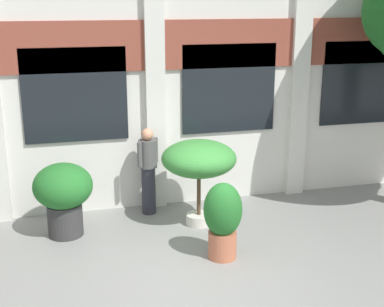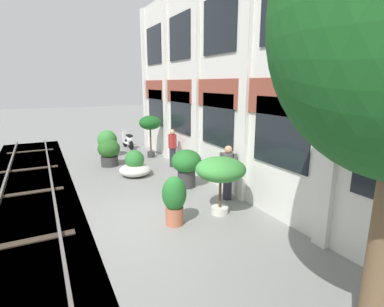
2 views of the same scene
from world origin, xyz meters
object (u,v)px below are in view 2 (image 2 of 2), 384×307
at_px(potted_plant_stone_basin, 186,165).
at_px(resident_watching_tracks, 173,147).
at_px(potted_plant_glazed_jar, 174,199).
at_px(potted_plant_wide_bowl, 135,166).
at_px(scooter_near_curb, 128,140).
at_px(potted_plant_ribbed_drum, 109,152).
at_px(resident_by_doorway, 228,171).
at_px(potted_plant_terracotta_small, 150,124).
at_px(potted_plant_low_pan, 221,171).
at_px(potted_plant_fluted_column, 107,141).

distance_m(potted_plant_stone_basin, resident_watching_tracks, 2.59).
xyz_separation_m(potted_plant_stone_basin, potted_plant_glazed_jar, (2.35, -1.47, -0.09)).
distance_m(potted_plant_wide_bowl, scooter_near_curb, 5.04).
bearing_deg(potted_plant_ribbed_drum, resident_watching_tracks, 60.66).
xyz_separation_m(potted_plant_stone_basin, scooter_near_curb, (-6.91, -0.11, -0.33)).
distance_m(scooter_near_curb, resident_by_doorway, 8.51).
height_order(potted_plant_wide_bowl, resident_watching_tracks, resident_watching_tracks).
bearing_deg(potted_plant_terracotta_small, potted_plant_glazed_jar, -14.69).
bearing_deg(potted_plant_terracotta_small, potted_plant_low_pan, -3.87).
bearing_deg(potted_plant_ribbed_drum, potted_plant_fluted_column, 170.38).
bearing_deg(potted_plant_wide_bowl, potted_plant_glazed_jar, -3.67).
relative_size(potted_plant_wide_bowl, potted_plant_terracotta_small, 0.61).
xyz_separation_m(potted_plant_ribbed_drum, resident_by_doorway, (5.39, 2.35, 0.27)).
bearing_deg(scooter_near_curb, potted_plant_fluted_column, 129.03).
bearing_deg(potted_plant_fluted_column, potted_plant_stone_basin, 14.62).
height_order(potted_plant_wide_bowl, scooter_near_curb, potted_plant_wide_bowl).
height_order(scooter_near_curb, resident_watching_tracks, resident_watching_tracks).
relative_size(potted_plant_low_pan, potted_plant_ribbed_drum, 1.37).
xyz_separation_m(scooter_near_curb, resident_watching_tracks, (4.38, 0.70, 0.40)).
bearing_deg(potted_plant_terracotta_small, potted_plant_wide_bowl, -31.16).
relative_size(potted_plant_low_pan, scooter_near_curb, 1.12).
xyz_separation_m(potted_plant_fluted_column, potted_plant_glazed_jar, (7.93, -0.02, -0.04)).
xyz_separation_m(potted_plant_fluted_column, scooter_near_curb, (-1.33, 1.35, -0.28)).
relative_size(potted_plant_stone_basin, resident_watching_tracks, 0.81).
distance_m(potted_plant_stone_basin, potted_plant_glazed_jar, 2.77).
bearing_deg(potted_plant_ribbed_drum, potted_plant_glazed_jar, 2.57).
height_order(potted_plant_ribbed_drum, potted_plant_fluted_column, potted_plant_fluted_column).
distance_m(potted_plant_ribbed_drum, resident_by_doorway, 5.89).
bearing_deg(resident_watching_tracks, potted_plant_stone_basin, 68.09).
height_order(potted_plant_ribbed_drum, scooter_near_curb, potted_plant_ribbed_drum).
bearing_deg(potted_plant_terracotta_small, potted_plant_stone_basin, -4.09).
xyz_separation_m(potted_plant_low_pan, potted_plant_glazed_jar, (0.02, -1.33, -0.52)).
xyz_separation_m(potted_plant_ribbed_drum, potted_plant_fluted_column, (-1.74, 0.29, 0.10)).
bearing_deg(scooter_near_curb, potted_plant_terracotta_small, -175.58).
height_order(potted_plant_fluted_column, scooter_near_curb, potted_plant_fluted_column).
distance_m(potted_plant_low_pan, resident_by_doorway, 1.12).
relative_size(potted_plant_stone_basin, potted_plant_terracotta_small, 0.65).
distance_m(scooter_near_curb, resident_watching_tracks, 4.46).
relative_size(potted_plant_stone_basin, potted_plant_glazed_jar, 1.04).
bearing_deg(potted_plant_wide_bowl, potted_plant_stone_basin, 31.06).
distance_m(potted_plant_glazed_jar, scooter_near_curb, 9.36).
relative_size(potted_plant_terracotta_small, scooter_near_curb, 1.42).
bearing_deg(potted_plant_stone_basin, potted_plant_wide_bowl, -148.94).
bearing_deg(potted_plant_glazed_jar, potted_plant_ribbed_drum, -177.43).
bearing_deg(resident_watching_tracks, resident_by_doorway, 81.44).
xyz_separation_m(potted_plant_low_pan, potted_plant_stone_basin, (-2.33, 0.14, -0.43)).
distance_m(potted_plant_ribbed_drum, potted_plant_glazed_jar, 6.19).
bearing_deg(potted_plant_glazed_jar, potted_plant_terracotta_small, 165.31).
bearing_deg(potted_plant_terracotta_small, scooter_near_curb, -169.92).
distance_m(potted_plant_ribbed_drum, resident_watching_tracks, 2.69).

